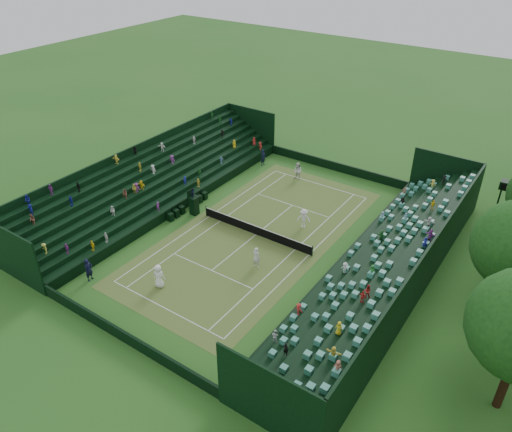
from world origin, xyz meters
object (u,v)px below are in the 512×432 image
object	(u,v)px
tennis_net	(256,230)
player_near_east	(256,257)
umpire_chair	(194,203)
player_far_east	(304,218)
player_near_west	(159,276)
player_far_west	(298,171)

from	to	relation	value
tennis_net	player_near_east	size ratio (longest dim) A/B	6.00
umpire_chair	player_far_east	world-z (taller)	umpire_chair
player_near_west	player_far_east	world-z (taller)	player_near_west
player_near_west	player_near_east	world-z (taller)	player_near_west
player_near_west	player_near_east	xyz separation A→B (m)	(4.81, 6.32, -0.04)
player_far_east	tennis_net	bearing A→B (deg)	-150.46
umpire_chair	player_far_east	bearing A→B (deg)	21.64
tennis_net	player_far_east	size ratio (longest dim) A/B	6.17
player_near_east	player_far_west	xyz separation A→B (m)	(-5.18, 15.49, 0.01)
umpire_chair	player_far_east	size ratio (longest dim) A/B	1.50
umpire_chair	player_far_east	xyz separation A→B (m)	(9.87, 3.92, -0.27)
tennis_net	umpire_chair	xyz separation A→B (m)	(-6.99, -0.36, 0.69)
tennis_net	player_near_west	bearing A→B (deg)	-101.49
tennis_net	player_far_east	distance (m)	4.60
player_near_west	player_far_west	world-z (taller)	player_near_west
player_near_east	player_far_east	world-z (taller)	player_near_east
tennis_net	player_near_east	xyz separation A→B (m)	(2.73, -3.92, 0.45)
player_near_west	player_near_east	distance (m)	7.94
umpire_chair	player_near_west	distance (m)	11.04
tennis_net	player_far_west	size ratio (longest dim) A/B	5.96
player_far_west	umpire_chair	bearing A→B (deg)	-105.14
player_near_east	umpire_chair	bearing A→B (deg)	-25.46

